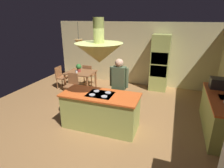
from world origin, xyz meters
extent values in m
plane|color=#9E7042|center=(0.00, 0.00, 0.00)|extent=(8.16, 8.16, 0.00)
cube|color=beige|center=(0.00, 3.45, 1.27)|extent=(6.80, 0.10, 2.55)
cube|color=#A8B259|center=(0.00, -0.20, 0.44)|extent=(1.89, 0.79, 0.89)
cube|color=#E05B23|center=(0.00, -0.20, 0.91)|extent=(1.95, 0.85, 0.04)
cube|color=black|center=(0.00, -0.20, 0.92)|extent=(0.64, 0.52, 0.01)
cylinder|color=#B2B2B7|center=(-0.16, -0.33, 0.94)|extent=(0.15, 0.15, 0.02)
cylinder|color=#B2B2B7|center=(0.16, -0.33, 0.94)|extent=(0.15, 0.15, 0.02)
cylinder|color=#B2B2B7|center=(-0.16, -0.07, 0.94)|extent=(0.15, 0.15, 0.02)
cylinder|color=#B2B2B7|center=(0.16, -0.07, 0.94)|extent=(0.15, 0.15, 0.02)
cube|color=#A8B259|center=(2.84, 0.60, 0.44)|extent=(0.62, 2.07, 0.89)
cube|color=#E05B23|center=(2.84, 0.60, 0.91)|extent=(0.66, 2.11, 0.04)
cube|color=#A8B259|center=(1.10, 3.05, 1.07)|extent=(0.66, 0.62, 2.13)
cube|color=black|center=(1.10, 2.76, 1.30)|extent=(0.60, 0.04, 0.44)
cube|color=black|center=(1.10, 2.76, 0.82)|extent=(0.60, 0.04, 0.44)
cube|color=#925B35|center=(-1.70, 1.90, 0.74)|extent=(1.04, 0.88, 0.04)
cylinder|color=#925B35|center=(-2.16, 1.52, 0.36)|extent=(0.06, 0.06, 0.72)
cylinder|color=#925B35|center=(-1.24, 1.52, 0.36)|extent=(0.06, 0.06, 0.72)
cylinder|color=#925B35|center=(-2.16, 2.28, 0.36)|extent=(0.06, 0.06, 0.72)
cylinder|color=#925B35|center=(-1.24, 2.28, 0.36)|extent=(0.06, 0.06, 0.72)
cylinder|color=tan|center=(0.18, 0.49, 0.42)|extent=(0.14, 0.14, 0.84)
cylinder|color=tan|center=(0.36, 0.49, 0.42)|extent=(0.14, 0.14, 0.84)
cube|color=#4C6042|center=(0.27, 0.49, 1.16)|extent=(0.36, 0.22, 0.64)
cylinder|color=#4C6042|center=(0.05, 0.49, 1.19)|extent=(0.09, 0.09, 0.55)
cylinder|color=#4C6042|center=(0.49, 0.49, 1.19)|extent=(0.09, 0.09, 0.55)
sphere|color=tan|center=(0.27, 0.49, 1.58)|extent=(0.23, 0.23, 0.23)
cone|color=#A8B259|center=(0.00, -0.20, 1.95)|extent=(1.10, 1.10, 0.45)
cylinder|color=#A8B259|center=(0.00, -0.20, 2.45)|extent=(0.24, 0.24, 0.55)
cone|color=#E0B266|center=(-1.70, 1.90, 1.86)|extent=(0.32, 0.32, 0.22)
cylinder|color=black|center=(-1.70, 1.90, 2.27)|extent=(0.01, 0.01, 0.60)
cube|color=#925B35|center=(-1.70, 1.16, 0.44)|extent=(0.40, 0.40, 0.04)
cube|color=#925B35|center=(-1.70, 1.34, 0.66)|extent=(0.40, 0.04, 0.42)
cylinder|color=#925B35|center=(-1.87, 0.99, 0.21)|extent=(0.04, 0.04, 0.43)
cylinder|color=#925B35|center=(-1.53, 0.99, 0.21)|extent=(0.04, 0.04, 0.43)
cylinder|color=#925B35|center=(-1.87, 1.33, 0.21)|extent=(0.04, 0.04, 0.43)
cylinder|color=#925B35|center=(-1.53, 1.33, 0.21)|extent=(0.04, 0.04, 0.43)
cube|color=#925B35|center=(-1.70, 2.64, 0.44)|extent=(0.40, 0.40, 0.04)
cube|color=#925B35|center=(-1.70, 2.46, 0.66)|extent=(0.40, 0.04, 0.42)
cylinder|color=#925B35|center=(-1.53, 2.81, 0.21)|extent=(0.04, 0.04, 0.43)
cylinder|color=#925B35|center=(-1.87, 2.81, 0.21)|extent=(0.04, 0.04, 0.43)
cylinder|color=#925B35|center=(-1.53, 2.47, 0.21)|extent=(0.04, 0.04, 0.43)
cylinder|color=#925B35|center=(-1.87, 2.47, 0.21)|extent=(0.04, 0.04, 0.43)
cube|color=#925B35|center=(-2.52, 1.90, 0.44)|extent=(0.40, 0.40, 0.04)
cube|color=#925B35|center=(-2.70, 1.90, 0.66)|extent=(0.04, 0.40, 0.42)
cylinder|color=#925B35|center=(-2.35, 1.73, 0.21)|extent=(0.04, 0.04, 0.43)
cylinder|color=#925B35|center=(-2.35, 2.07, 0.21)|extent=(0.04, 0.04, 0.43)
cylinder|color=#925B35|center=(-2.69, 1.73, 0.21)|extent=(0.04, 0.04, 0.43)
cylinder|color=#925B35|center=(-2.69, 2.07, 0.21)|extent=(0.04, 0.04, 0.43)
cylinder|color=#99382D|center=(-1.77, 1.90, 0.82)|extent=(0.14, 0.14, 0.12)
sphere|color=#2D722D|center=(-1.77, 1.90, 0.96)|extent=(0.20, 0.20, 0.20)
cylinder|color=white|center=(-1.74, 1.68, 0.81)|extent=(0.07, 0.07, 0.09)
cube|color=#232326|center=(2.84, 1.22, 1.07)|extent=(0.46, 0.36, 0.28)
camera|label=1|loc=(1.69, -4.10, 2.74)|focal=29.80mm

